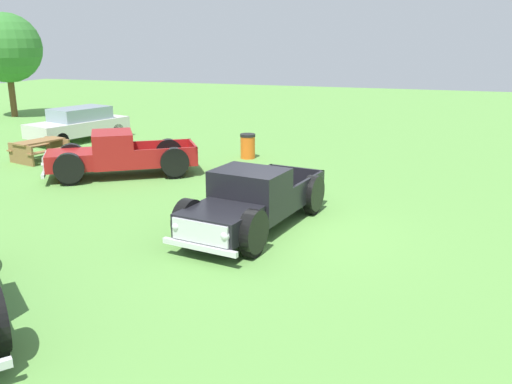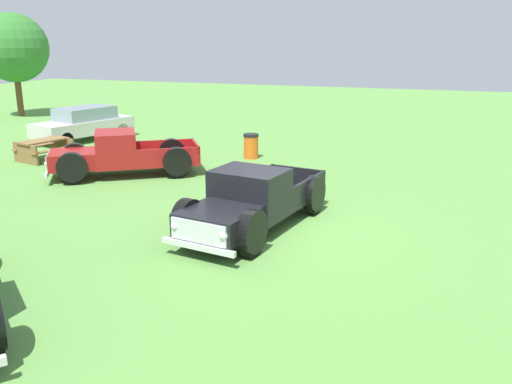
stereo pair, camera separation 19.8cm
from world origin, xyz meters
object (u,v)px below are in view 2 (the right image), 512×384
(pickup_truck_behind_right, at_px, (114,155))
(trash_can, at_px, (251,146))
(sedan_distant_a, at_px, (84,123))
(picnic_table, at_px, (44,147))
(oak_tree_west, at_px, (14,48))
(pickup_truck_foreground, at_px, (249,203))

(pickup_truck_behind_right, distance_m, trash_can, 5.36)
(pickup_truck_behind_right, relative_size, trash_can, 5.32)
(sedan_distant_a, distance_m, trash_can, 8.56)
(sedan_distant_a, relative_size, picnic_table, 2.28)
(pickup_truck_behind_right, relative_size, oak_tree_west, 0.85)
(pickup_truck_behind_right, bearing_deg, picnic_table, 72.58)
(pickup_truck_behind_right, xyz_separation_m, oak_tree_west, (10.62, 13.71, 3.22))
(picnic_table, bearing_deg, pickup_truck_behind_right, -107.42)
(pickup_truck_behind_right, bearing_deg, sedan_distant_a, 44.48)
(pickup_truck_foreground, relative_size, oak_tree_west, 0.87)
(pickup_truck_foreground, xyz_separation_m, picnic_table, (4.85, 10.15, -0.23))
(pickup_truck_behind_right, bearing_deg, trash_can, -38.36)
(pickup_truck_behind_right, bearing_deg, oak_tree_west, 52.25)
(sedan_distant_a, height_order, trash_can, sedan_distant_a)
(picnic_table, bearing_deg, trash_can, -68.10)
(pickup_truck_foreground, xyz_separation_m, trash_can, (7.79, 2.83, -0.24))
(sedan_distant_a, xyz_separation_m, oak_tree_west, (5.35, 8.54, 3.16))
(pickup_truck_foreground, relative_size, pickup_truck_behind_right, 1.02)
(pickup_truck_behind_right, distance_m, oak_tree_west, 17.64)
(trash_can, height_order, oak_tree_west, oak_tree_west)
(trash_can, bearing_deg, pickup_truck_behind_right, 141.64)
(sedan_distant_a, relative_size, oak_tree_west, 0.81)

